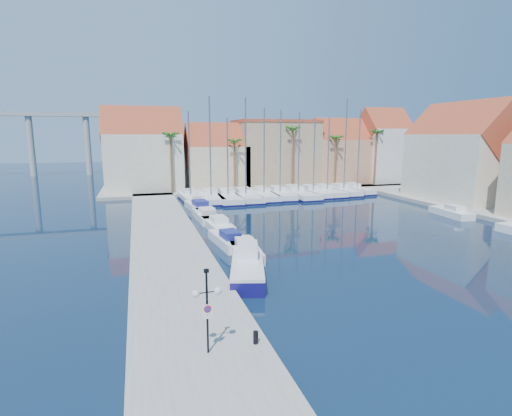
{
  "coord_description": "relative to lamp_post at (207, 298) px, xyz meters",
  "views": [
    {
      "loc": [
        -11.18,
        -20.81,
        9.48
      ],
      "look_at": [
        -1.13,
        12.8,
        3.0
      ],
      "focal_mm": 28.0,
      "sensor_mm": 36.0,
      "label": 1
    }
  ],
  "objects": [
    {
      "name": "ground",
      "position": [
        8.71,
        5.57,
        -2.91
      ],
      "size": [
        260.0,
        260.0,
        0.0
      ],
      "primitive_type": "plane",
      "color": "black",
      "rests_on": "ground"
    },
    {
      "name": "quay_west",
      "position": [
        -0.29,
        19.07,
        -2.66
      ],
      "size": [
        6.0,
        77.0,
        0.5
      ],
      "primitive_type": "cube",
      "color": "gray",
      "rests_on": "ground"
    },
    {
      "name": "shore_north",
      "position": [
        18.71,
        53.57,
        -2.66
      ],
      "size": [
        54.0,
        16.0,
        0.5
      ],
      "primitive_type": "cube",
      "color": "gray",
      "rests_on": "ground"
    },
    {
      "name": "lamp_post",
      "position": [
        0.0,
        0.0,
        0.0
      ],
      "size": [
        1.25,
        0.37,
        3.67
      ],
      "rotation": [
        0.0,
        0.0,
        0.05
      ],
      "color": "black",
      "rests_on": "quay_west"
    },
    {
      "name": "bollard",
      "position": [
        2.11,
        0.13,
        -2.13
      ],
      "size": [
        0.23,
        0.23,
        0.56
      ],
      "primitive_type": "cylinder",
      "color": "black",
      "rests_on": "quay_west"
    },
    {
      "name": "fishing_boat",
      "position": [
        4.26,
        9.24,
        -2.19
      ],
      "size": [
        3.67,
        6.57,
        2.18
      ],
      "rotation": [
        0.0,
        0.0,
        -0.27
      ],
      "color": "#120E57",
      "rests_on": "ground"
    },
    {
      "name": "motorboat_west_0",
      "position": [
        5.45,
        14.41,
        -2.4
      ],
      "size": [
        2.57,
        6.49,
        1.4
      ],
      "rotation": [
        0.0,
        0.0,
        -0.09
      ],
      "color": "white",
      "rests_on": "ground"
    },
    {
      "name": "motorboat_west_1",
      "position": [
        4.82,
        17.53,
        -2.4
      ],
      "size": [
        2.49,
        6.13,
        1.4
      ],
      "rotation": [
        0.0,
        0.0,
        0.1
      ],
      "color": "white",
      "rests_on": "ground"
    },
    {
      "name": "motorboat_west_2",
      "position": [
        5.12,
        23.77,
        -2.4
      ],
      "size": [
        2.46,
        6.54,
        1.4
      ],
      "rotation": [
        0.0,
        0.0,
        0.06
      ],
      "color": "white",
      "rests_on": "ground"
    },
    {
      "name": "motorboat_west_3",
      "position": [
        4.78,
        28.59,
        -2.4
      ],
      "size": [
        2.43,
        6.84,
        1.4
      ],
      "rotation": [
        0.0,
        0.0,
        0.04
      ],
      "color": "white",
      "rests_on": "ground"
    },
    {
      "name": "motorboat_west_4",
      "position": [
        4.85,
        34.3,
        -2.4
      ],
      "size": [
        2.91,
        7.23,
        1.4
      ],
      "rotation": [
        0.0,
        0.0,
        0.09
      ],
      "color": "white",
      "rests_on": "ground"
    },
    {
      "name": "motorboat_west_5",
      "position": [
        4.97,
        38.73,
        -2.4
      ],
      "size": [
        2.12,
        5.69,
        1.4
      ],
      "rotation": [
        0.0,
        0.0,
        0.06
      ],
      "color": "white",
      "rests_on": "ground"
    },
    {
      "name": "motorboat_west_6",
      "position": [
        5.55,
        43.65,
        -2.4
      ],
      "size": [
        2.35,
        6.54,
        1.4
      ],
      "rotation": [
        0.0,
        0.0,
        0.04
      ],
      "color": "white",
      "rests_on": "ground"
    },
    {
      "name": "motorboat_east_1",
      "position": [
        32.7,
        22.19,
        -2.4
      ],
      "size": [
        2.36,
        5.99,
        1.4
      ],
      "rotation": [
        0.0,
        0.0,
        -0.08
      ],
      "color": "white",
      "rests_on": "ground"
    },
    {
      "name": "sailboat_0",
      "position": [
        4.69,
        41.98,
        -2.31
      ],
      "size": [
        2.9,
        9.39,
        12.62
      ],
      "rotation": [
        0.0,
        0.0,
        0.05
      ],
      "color": "white",
      "rests_on": "ground"
    },
    {
      "name": "sailboat_1",
      "position": [
        7.55,
        41.24,
        -2.31
      ],
      "size": [
        3.05,
        10.67,
        14.63
      ],
      "rotation": [
        0.0,
        0.0,
        -0.02
      ],
      "color": "white",
      "rests_on": "ground"
    },
    {
      "name": "sailboat_2",
      "position": [
        9.96,
        40.84,
        -2.35
      ],
      "size": [
        3.75,
        11.63,
        11.73
      ],
      "rotation": [
        0.0,
        0.0,
        -0.06
      ],
      "color": "white",
      "rests_on": "ground"
    },
    {
      "name": "sailboat_3",
      "position": [
        12.65,
        41.12,
        -2.32
      ],
      "size": [
        3.26,
        11.59,
        14.59
      ],
      "rotation": [
        0.0,
        0.0,
        -0.02
      ],
      "color": "white",
      "rests_on": "ground"
    },
    {
      "name": "sailboat_4",
      "position": [
        15.59,
        41.46,
        -2.33
      ],
      "size": [
        3.55,
        11.07,
        13.25
      ],
      "rotation": [
        0.0,
        0.0,
        -0.06
      ],
      "color": "white",
      "rests_on": "ground"
    },
    {
      "name": "sailboat_5",
      "position": [
        18.16,
        41.5,
        -2.33
      ],
      "size": [
        3.64,
        10.82,
        13.0
      ],
      "rotation": [
        0.0,
        0.0,
        -0.08
      ],
      "color": "white",
      "rests_on": "ground"
    },
    {
      "name": "sailboat_6",
      "position": [
        21.04,
        41.58,
        -2.35
      ],
      "size": [
        3.49,
        12.09,
        12.75
      ],
      "rotation": [
        0.0,
        0.0,
        0.03
      ],
      "color": "white",
      "rests_on": "ground"
    },
    {
      "name": "sailboat_7",
      "position": [
        23.59,
        41.49,
        -2.33
      ],
      "size": [
        2.88,
        9.68,
        12.0
      ],
      "rotation": [
        0.0,
        0.0,
        0.04
      ],
      "color": "white",
      "rests_on": "ground"
    },
    {
      "name": "sailboat_8",
      "position": [
        26.03,
        41.67,
        -2.33
      ],
      "size": [
        3.25,
        9.84,
        11.99
      ],
      "rotation": [
        0.0,
        0.0,
        0.07
      ],
      "color": "white",
      "rests_on": "ground"
    },
    {
      "name": "sailboat_9",
      "position": [
        29.02,
        41.71,
        -2.27
      ],
      "size": [
        2.54,
        9.04,
        14.8
      ],
      "rotation": [
        0.0,
        0.0,
        0.02
      ],
      "color": "white",
      "rests_on": "ground"
    },
    {
      "name": "sailboat_10",
      "position": [
        31.73,
        42.22,
        -2.28
      ],
      "size": [
        2.84,
        8.49,
        13.22
      ],
      "rotation": [
        0.0,
        0.0,
        0.08
      ],
      "color": "white",
      "rests_on": "ground"
    },
    {
      "name": "building_0",
      "position": [
        -1.29,
        52.57,
        3.61
      ],
      "size": [
        12.3,
        9.0,
        13.5
      ],
      "color": "beige",
      "rests_on": "shore_north"
    },
    {
      "name": "building_1",
      "position": [
        10.71,
        52.57,
        2.39
      ],
      "size": [
        10.3,
        8.0,
        11.0
      ],
      "color": "tan",
      "rests_on": "shore_north"
    },
    {
      "name": "building_2",
      "position": [
        21.71,
        53.57,
        3.35
      ],
      "size": [
        14.2,
        10.2,
        11.5
      ],
      "color": "#9B815F",
      "rests_on": "shore_north"
    },
    {
      "name": "building_3",
      "position": [
        33.71,
        52.57,
        2.95
      ],
      "size": [
        10.3,
        8.0,
        12.0
      ],
      "color": "#BA765E",
      "rests_on": "shore_north"
    },
    {
      "name": "building_4",
      "position": [
        42.71,
        51.57,
        4.06
      ],
      "size": [
        8.3,
        8.0,
        14.0
      ],
      "color": "silver",
      "rests_on": "shore_north"
    },
    {
      "name": "building_6",
      "position": [
        40.71,
        29.57,
        3.61
      ],
      "size": [
        9.0,
        14.3,
        13.5
      ],
      "color": "beige",
      "rests_on": "shore_east"
    },
    {
      "name": "palm_0",
      "position": [
        2.71,
        47.57,
        6.17
      ],
      "size": [
        2.6,
        2.6,
        10.15
      ],
      "color": "brown",
      "rests_on": "shore_north"
    },
    {
      "name": "palm_1",
      "position": [
        12.71,
        47.57,
        5.23
      ],
      "size": [
        2.6,
        2.6,
        9.15
      ],
      "color": "brown",
      "rests_on": "shore_north"
    },
    {
      "name": "palm_2",
      "position": [
        22.71,
        47.57,
        7.11
      ],
      "size": [
        2.6,
        2.6,
        11.15
      ],
      "color": "brown",
      "rests_on": "shore_north"
    },
    {
      "name": "palm_3",
      "position": [
        30.71,
        47.57,
        5.7
      ],
      "size": [
        2.6,
        2.6,
        9.65
      ],
      "color": "brown",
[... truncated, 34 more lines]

